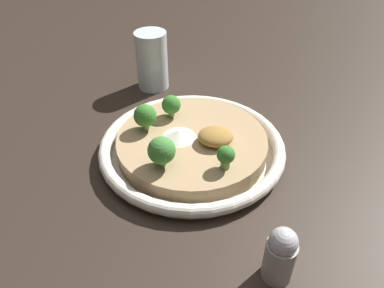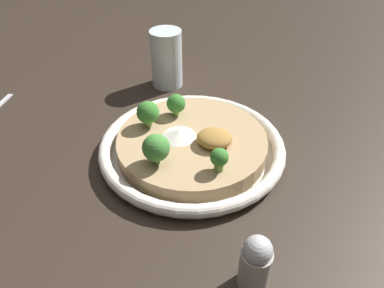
# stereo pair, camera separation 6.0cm
# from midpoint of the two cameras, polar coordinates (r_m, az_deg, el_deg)

# --- Properties ---
(ground_plane) EXTENTS (6.00, 6.00, 0.00)m
(ground_plane) POSITION_cam_midpoint_polar(r_m,az_deg,el_deg) (0.61, -2.80, -1.59)
(ground_plane) COLOR #2D231C
(risotto_bowl) EXTENTS (0.30, 0.30, 0.03)m
(risotto_bowl) POSITION_cam_midpoint_polar(r_m,az_deg,el_deg) (0.60, -2.85, -0.41)
(risotto_bowl) COLOR silver
(risotto_bowl) RESTS_ON ground_plane
(cheese_sprinkle) EXTENTS (0.05, 0.05, 0.01)m
(cheese_sprinkle) POSITION_cam_midpoint_polar(r_m,az_deg,el_deg) (0.59, -4.90, 1.63)
(cheese_sprinkle) COLOR white
(cheese_sprinkle) RESTS_ON risotto_bowl
(crispy_onion_garnish) EXTENTS (0.05, 0.05, 0.02)m
(crispy_onion_garnish) POSITION_cam_midpoint_polar(r_m,az_deg,el_deg) (0.58, 0.63, 1.06)
(crispy_onion_garnish) COLOR #A37538
(crispy_onion_garnish) RESTS_ON risotto_bowl
(broccoli_back_right) EXTENTS (0.04, 0.04, 0.05)m
(broccoli_back_right) POSITION_cam_midpoint_polar(r_m,az_deg,el_deg) (0.53, -7.93, -1.15)
(broccoli_back_right) COLOR #668E47
(broccoli_back_right) RESTS_ON risotto_bowl
(broccoli_front) EXTENTS (0.03, 0.03, 0.04)m
(broccoli_front) POSITION_cam_midpoint_polar(r_m,az_deg,el_deg) (0.63, -5.92, 5.84)
(broccoli_front) COLOR #84A856
(broccoli_front) RESTS_ON risotto_bowl
(broccoli_back_left) EXTENTS (0.03, 0.03, 0.04)m
(broccoli_back_left) POSITION_cam_midpoint_polar(r_m,az_deg,el_deg) (0.52, 1.91, -1.95)
(broccoli_back_left) COLOR #759E4C
(broccoli_back_left) RESTS_ON risotto_bowl
(broccoli_front_right) EXTENTS (0.04, 0.04, 0.04)m
(broccoli_front_right) POSITION_cam_midpoint_polar(r_m,az_deg,el_deg) (0.61, -10.00, 4.12)
(broccoli_front_right) COLOR #84A856
(broccoli_front_right) RESTS_ON risotto_bowl
(drinking_glass) EXTENTS (0.06, 0.06, 0.12)m
(drinking_glass) POSITION_cam_midpoint_polar(r_m,az_deg,el_deg) (0.78, -8.39, 12.43)
(drinking_glass) COLOR silver
(drinking_glass) RESTS_ON ground_plane
(pepper_shaker) EXTENTS (0.04, 0.04, 0.08)m
(pepper_shaker) POSITION_cam_midpoint_polar(r_m,az_deg,el_deg) (0.44, 9.36, -16.50)
(pepper_shaker) COLOR #9E9993
(pepper_shaker) RESTS_ON ground_plane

